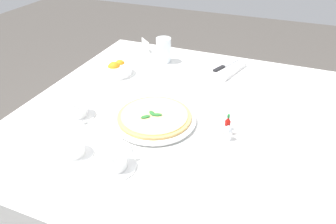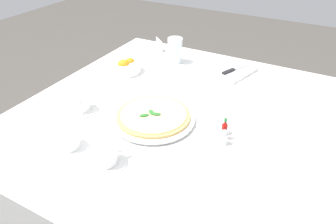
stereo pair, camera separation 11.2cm
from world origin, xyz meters
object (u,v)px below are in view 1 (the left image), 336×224
Objects in this scene: water_glass_center_back at (164,52)px; napkin_folded at (224,68)px; salt_shaker at (226,123)px; coffee_cup_far_left at (77,109)px; menu_card at (145,45)px; coffee_cup_right_edge at (115,160)px; dinner_knife at (225,65)px; pizza at (154,116)px; coffee_cup_far_right at (72,148)px; pepper_shaker at (228,133)px; pizza_plate at (155,119)px; hot_sauce_bottle at (227,126)px; citrus_bowl at (116,69)px.

water_glass_center_back reaches higher than napkin_folded.
salt_shaker is (-0.46, -0.43, -0.03)m from water_glass_center_back.
coffee_cup_far_left is 1.84× the size of menu_card.
coffee_cup_right_edge is 0.81m from dinner_knife.
napkin_folded is 0.48m from menu_card.
napkin_folded is (0.53, -0.14, -0.01)m from pizza.
menu_card reaches higher than napkin_folded.
coffee_cup_far_left is 0.98× the size of coffee_cup_far_right.
coffee_cup_far_right is at bearing 147.99° from pizza.
pepper_shaker reaches higher than dinner_knife.
pizza_plate is at bearing -179.08° from napkin_folded.
hot_sauce_bottle is (0.10, -0.55, 0.00)m from coffee_cup_far_left.
menu_card is (0.10, 0.15, -0.02)m from water_glass_center_back.
pepper_shaker is at bearing -116.18° from citrus_bowl.
pizza is at bearing -75.27° from coffee_cup_far_left.
dinner_knife is at bearing -6.15° from napkin_folded.
pizza_plate is 3.73× the size of hot_sauce_bottle.
salt_shaker is 1.00× the size of pepper_shaker.
menu_card is at bearing 10.17° from coffee_cup_far_right.
pizza_plate is 1.65× the size of dinner_knife.
napkin_folded is (0.02, -0.32, -0.04)m from water_glass_center_back.
salt_shaker is at bearing -144.52° from dinner_knife.
pepper_shaker is (0.26, -0.29, -0.01)m from coffee_cup_right_edge.
coffee_cup_far_left is (-0.08, 0.29, 0.01)m from pizza.
pizza is at bearing -161.21° from water_glass_center_back.
pizza_plate is at bearing -172.96° from dinner_knife.
coffee_cup_right_edge is 1.57× the size of hot_sauce_bottle.
coffee_cup_far_left is 0.56m from hot_sauce_bottle.
coffee_cup_right_edge reaches higher than menu_card.
dinner_knife is at bearing -21.23° from coffee_cup_far_right.
salt_shaker is at bearing -53.05° from coffee_cup_far_right.
coffee_cup_far_right is 1.05× the size of water_glass_center_back.
citrus_bowl is 0.68m from pepper_shaker.
citrus_bowl is 2.67× the size of salt_shaker.
coffee_cup_far_left is at bearing 134.07° from menu_card.
coffee_cup_far_right is at bearing 120.64° from pepper_shaker.
water_glass_center_back is at bearing 115.75° from dinner_knife.
citrus_bowl is (0.37, 0.04, -0.01)m from coffee_cup_far_left.
coffee_cup_far_right is at bearing -148.26° from coffee_cup_far_left.
water_glass_center_back is 0.51× the size of napkin_folded.
water_glass_center_back reaches higher than pizza_plate.
hot_sauce_bottle is (0.02, -0.27, 0.02)m from pizza_plate.
salt_shaker is at bearing -39.98° from coffee_cup_right_edge.
coffee_cup_far_left is 0.23m from coffee_cup_far_right.
napkin_folded is at bearing -10.91° from coffee_cup_right_edge.
hot_sauce_bottle is at bearing -114.38° from citrus_bowl.
coffee_cup_right_edge reaches higher than pepper_shaker.
pizza is at bearing 149.34° from pizza_plate.
water_glass_center_back is 2.24× the size of salt_shaker.
coffee_cup_right_edge reaches higher than coffee_cup_far_right.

